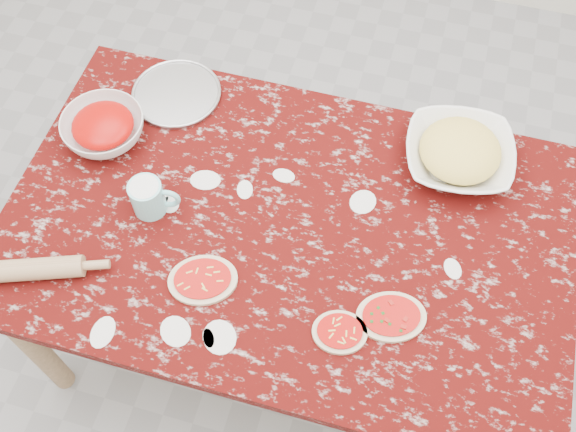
# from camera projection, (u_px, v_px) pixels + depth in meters

# --- Properties ---
(ground) EXTENTS (4.00, 4.00, 0.00)m
(ground) POSITION_uv_depth(u_px,v_px,m) (288.00, 325.00, 2.51)
(ground) COLOR gray
(worktable) EXTENTS (1.60, 1.00, 0.75)m
(worktable) POSITION_uv_depth(u_px,v_px,m) (288.00, 239.00, 1.94)
(worktable) COLOR #3C0705
(worktable) RESTS_ON ground
(pizza_tray) EXTENTS (0.36, 0.36, 0.01)m
(pizza_tray) POSITION_uv_depth(u_px,v_px,m) (177.00, 94.00, 2.11)
(pizza_tray) COLOR #B2B2B7
(pizza_tray) RESTS_ON worktable
(sauce_bowl) EXTENTS (0.31, 0.31, 0.08)m
(sauce_bowl) POSITION_uv_depth(u_px,v_px,m) (104.00, 129.00, 1.99)
(sauce_bowl) COLOR white
(sauce_bowl) RESTS_ON worktable
(cheese_bowl) EXTENTS (0.36, 0.36, 0.08)m
(cheese_bowl) POSITION_uv_depth(u_px,v_px,m) (458.00, 155.00, 1.94)
(cheese_bowl) COLOR white
(cheese_bowl) RESTS_ON worktable
(flour_mug) EXTENTS (0.14, 0.09, 0.11)m
(flour_mug) POSITION_uv_depth(u_px,v_px,m) (149.00, 197.00, 1.85)
(flour_mug) COLOR #88DDE3
(flour_mug) RESTS_ON worktable
(pizza_left) EXTENTS (0.23, 0.20, 0.02)m
(pizza_left) POSITION_uv_depth(u_px,v_px,m) (203.00, 280.00, 1.77)
(pizza_left) COLOR beige
(pizza_left) RESTS_ON worktable
(pizza_mid) EXTENTS (0.16, 0.14, 0.02)m
(pizza_mid) POSITION_uv_depth(u_px,v_px,m) (340.00, 332.00, 1.69)
(pizza_mid) COLOR beige
(pizza_mid) RESTS_ON worktable
(pizza_right) EXTENTS (0.22, 0.19, 0.02)m
(pizza_right) POSITION_uv_depth(u_px,v_px,m) (391.00, 317.00, 1.72)
(pizza_right) COLOR beige
(pizza_right) RESTS_ON worktable
(rolling_pin) EXTENTS (0.30, 0.16, 0.06)m
(rolling_pin) POSITION_uv_depth(u_px,v_px,m) (27.00, 270.00, 1.76)
(rolling_pin) COLOR tan
(rolling_pin) RESTS_ON worktable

